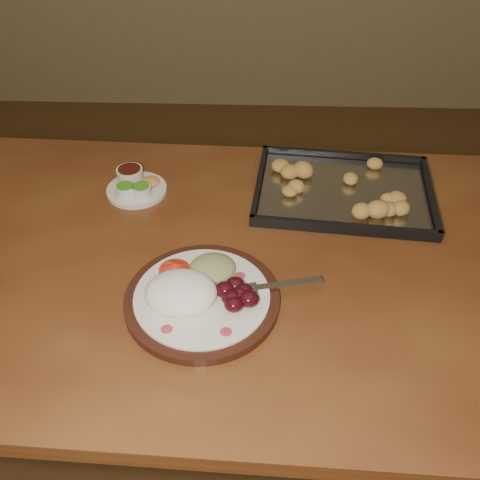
{
  "coord_description": "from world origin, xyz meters",
  "views": [
    {
      "loc": [
        0.11,
        -1.03,
        1.52
      ],
      "look_at": [
        0.08,
        -0.16,
        0.77
      ],
      "focal_mm": 40.0,
      "sensor_mm": 36.0,
      "label": 1
    }
  ],
  "objects": [
    {
      "name": "condiment_saucer",
      "position": [
        -0.18,
        0.04,
        0.77
      ],
      "size": [
        0.15,
        0.15,
        0.05
      ],
      "rotation": [
        0.0,
        0.0,
        0.31
      ],
      "color": "silver",
      "rests_on": "dining_table"
    },
    {
      "name": "dinner_plate",
      "position": [
        0.01,
        -0.33,
        0.77
      ],
      "size": [
        0.39,
        0.3,
        0.07
      ],
      "rotation": [
        0.0,
        0.0,
        0.13
      ],
      "color": "black",
      "rests_on": "dining_table"
    },
    {
      "name": "baking_tray",
      "position": [
        0.33,
        0.04,
        0.77
      ],
      "size": [
        0.45,
        0.35,
        0.04
      ],
      "rotation": [
        0.0,
        0.0,
        -0.1
      ],
      "color": "black",
      "rests_on": "dining_table"
    },
    {
      "name": "dining_table",
      "position": [
        0.03,
        -0.19,
        0.65
      ],
      "size": [
        1.53,
        0.96,
        0.75
      ],
      "rotation": [
        0.0,
        0.0,
        -0.04
      ],
      "color": "brown",
      "rests_on": "ground"
    },
    {
      "name": "ground",
      "position": [
        0.0,
        0.0,
        0.0
      ],
      "size": [
        4.0,
        4.0,
        0.0
      ],
      "primitive_type": "plane",
      "color": "#57341D",
      "rests_on": "ground"
    }
  ]
}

